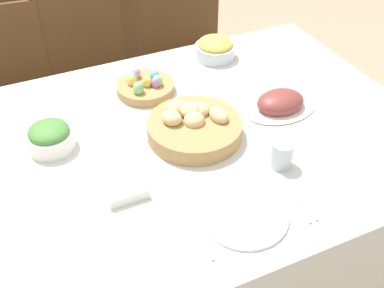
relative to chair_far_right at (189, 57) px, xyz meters
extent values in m
plane|color=tan|center=(-0.47, -0.92, -0.48)|extent=(12.00, 12.00, 0.00)
cube|color=silver|center=(-0.47, -0.92, -0.11)|extent=(1.70, 1.15, 0.75)
cylinder|color=brown|center=(-0.22, -0.25, -0.27)|extent=(0.03, 0.03, 0.43)
cylinder|color=brown|center=(0.17, -0.29, -0.27)|extent=(0.03, 0.03, 0.43)
cylinder|color=brown|center=(-0.18, 0.13, -0.27)|extent=(0.03, 0.03, 0.43)
cylinder|color=brown|center=(0.20, 0.10, -0.27)|extent=(0.03, 0.03, 0.43)
cube|color=brown|center=(-0.01, -0.08, -0.04)|extent=(0.46, 0.46, 0.02)
cube|color=brown|center=(0.01, 0.12, 0.19)|extent=(0.42, 0.05, 0.43)
cylinder|color=brown|center=(-0.68, -0.29, -0.27)|extent=(0.03, 0.03, 0.43)
cylinder|color=brown|center=(-0.29, -0.25, -0.27)|extent=(0.03, 0.03, 0.43)
cylinder|color=brown|center=(-0.71, 0.10, -0.27)|extent=(0.03, 0.03, 0.43)
cylinder|color=brown|center=(-0.32, 0.13, -0.27)|extent=(0.03, 0.03, 0.43)
cube|color=brown|center=(-0.50, -0.08, -0.04)|extent=(0.46, 0.46, 0.02)
cube|color=brown|center=(-0.52, 0.12, 0.19)|extent=(0.42, 0.06, 0.43)
cylinder|color=brown|center=(-0.76, -0.29, -0.27)|extent=(0.03, 0.03, 0.43)
cylinder|color=brown|center=(-0.72, 0.10, -0.27)|extent=(0.03, 0.03, 0.43)
cube|color=brown|center=(-0.93, -0.08, -0.04)|extent=(0.46, 0.46, 0.02)
cube|color=brown|center=(-0.71, 0.92, 0.00)|extent=(1.47, 0.44, 0.96)
cylinder|color=#AD8451|center=(-0.39, -0.92, 0.30)|extent=(0.31, 0.31, 0.06)
ellipsoid|color=#E0C184|center=(-0.43, -0.84, 0.35)|extent=(0.09, 0.09, 0.05)
ellipsoid|color=#E0C184|center=(-0.32, -0.94, 0.34)|extent=(0.06, 0.09, 0.05)
ellipsoid|color=#E0C184|center=(-0.36, -0.88, 0.34)|extent=(0.08, 0.07, 0.05)
ellipsoid|color=#E0C184|center=(-0.39, -0.88, 0.34)|extent=(0.09, 0.08, 0.05)
ellipsoid|color=#E0C184|center=(-0.46, -0.89, 0.34)|extent=(0.08, 0.09, 0.05)
ellipsoid|color=#E0C184|center=(-0.40, -0.92, 0.33)|extent=(0.08, 0.08, 0.05)
cylinder|color=#AD8451|center=(-0.45, -0.61, 0.29)|extent=(0.21, 0.21, 0.03)
ellipsoid|color=#F4D151|center=(-0.45, -0.62, 0.32)|extent=(0.03, 0.03, 0.04)
ellipsoid|color=pink|center=(-0.46, -0.55, 0.32)|extent=(0.04, 0.04, 0.05)
ellipsoid|color=#60B2E0|center=(-0.49, -0.58, 0.32)|extent=(0.04, 0.04, 0.05)
ellipsoid|color=#60B2E0|center=(-0.41, -0.60, 0.32)|extent=(0.04, 0.04, 0.05)
ellipsoid|color=#7FCC7A|center=(-0.49, -0.65, 0.32)|extent=(0.04, 0.04, 0.05)
ellipsoid|color=#7FCC7A|center=(-0.41, -0.63, 0.32)|extent=(0.04, 0.04, 0.05)
ellipsoid|color=#B27AD1|center=(-0.42, -0.64, 0.32)|extent=(0.04, 0.04, 0.04)
ellipsoid|color=#F4D151|center=(-0.49, -0.59, 0.32)|extent=(0.04, 0.04, 0.05)
ellipsoid|color=white|center=(-0.06, -0.91, 0.27)|extent=(0.27, 0.19, 0.01)
ellipsoid|color=brown|center=(-0.06, -0.91, 0.30)|extent=(0.17, 0.13, 0.07)
cylinder|color=silver|center=(-0.10, -0.48, 0.30)|extent=(0.17, 0.17, 0.05)
ellipsoid|color=#F4DB4C|center=(-0.10, -0.48, 0.33)|extent=(0.14, 0.14, 0.05)
cylinder|color=white|center=(-0.84, -0.78, 0.30)|extent=(0.15, 0.15, 0.06)
ellipsoid|color=#478438|center=(-0.84, -0.78, 0.33)|extent=(0.13, 0.13, 0.05)
cylinder|color=white|center=(-0.42, -1.30, 0.27)|extent=(0.24, 0.24, 0.01)
cube|color=#B7B7BC|center=(-0.57, -1.30, 0.27)|extent=(0.02, 0.20, 0.00)
cube|color=#B7B7BC|center=(-0.28, -1.30, 0.27)|extent=(0.02, 0.20, 0.00)
cube|color=#B7B7BC|center=(-0.25, -1.30, 0.27)|extent=(0.02, 0.20, 0.00)
cylinder|color=silver|center=(-0.21, -1.16, 0.31)|extent=(0.07, 0.07, 0.09)
cube|color=white|center=(-0.69, -1.09, 0.28)|extent=(0.12, 0.07, 0.03)
camera|label=1|loc=(-0.92, -2.05, 1.26)|focal=45.00mm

